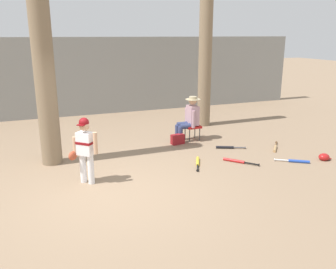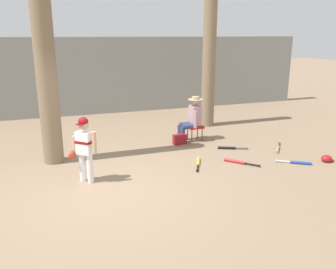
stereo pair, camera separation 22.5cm
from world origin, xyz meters
name	(u,v)px [view 2 (the right image)]	position (x,y,z in m)	size (l,w,h in m)	color
ground_plane	(111,193)	(0.00, 0.00, 0.00)	(60.00, 60.00, 0.00)	#897056
concrete_back_wall	(73,77)	(0.00, 6.94, 1.35)	(18.00, 0.36, 2.71)	gray
tree_near_player	(44,50)	(-0.91, 2.09, 2.47)	(0.73, 0.73, 5.73)	#7F6B51
tree_behind_spectator	(209,55)	(3.82, 3.98, 2.19)	(0.54, 0.54, 4.91)	#7F6B51
young_ballplayer	(84,146)	(-0.36, 0.68, 0.74)	(0.57, 0.44, 1.31)	white
folding_stool	(195,127)	(2.79, 2.60, 0.36)	(0.40, 0.40, 0.41)	red
seated_spectator	(192,117)	(2.69, 2.60, 0.64)	(0.67, 0.53, 1.20)	navy
handbag_beside_stool	(180,139)	(2.27, 2.39, 0.13)	(0.34, 0.18, 0.26)	maroon
bat_blue_youth	(298,162)	(4.23, 0.12, 0.03)	(0.67, 0.48, 0.07)	#2347AD
bat_black_composite	(229,148)	(3.29, 1.57, 0.03)	(0.70, 0.36, 0.07)	black
bat_red_barrel	(237,162)	(2.97, 0.61, 0.03)	(0.59, 0.67, 0.07)	red
bat_yellow_trainer	(198,163)	(2.12, 0.85, 0.03)	(0.41, 0.75, 0.07)	yellow
bat_wood_tan	(278,149)	(4.41, 1.10, 0.03)	(0.56, 0.64, 0.07)	tan
batting_helmet_red	(327,159)	(4.94, 0.02, 0.07)	(0.30, 0.23, 0.17)	#A81919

